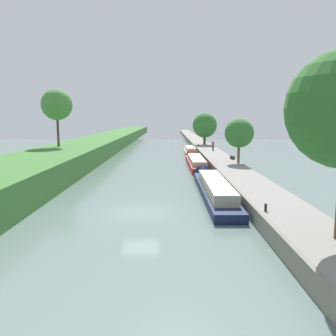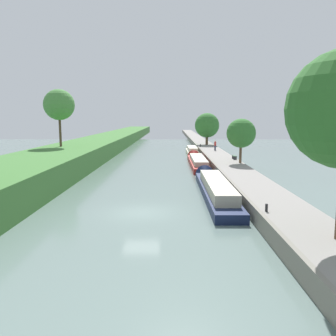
# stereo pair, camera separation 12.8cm
# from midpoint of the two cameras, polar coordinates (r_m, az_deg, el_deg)

# --- Properties ---
(ground_plane) EXTENTS (160.00, 160.00, 0.00)m
(ground_plane) POSITION_cam_midpoint_polar(r_m,az_deg,el_deg) (23.85, -4.49, -7.35)
(ground_plane) COLOR slate
(right_towpath) EXTENTS (3.54, 260.00, 1.01)m
(right_towpath) POSITION_cam_midpoint_polar(r_m,az_deg,el_deg) (24.69, 17.14, -5.95)
(right_towpath) COLOR gray
(right_towpath) RESTS_ON ground_plane
(stone_quay) EXTENTS (0.25, 260.00, 1.06)m
(stone_quay) POSITION_cam_midpoint_polar(r_m,az_deg,el_deg) (24.20, 12.83, -6.01)
(stone_quay) COLOR gray
(stone_quay) RESTS_ON ground_plane
(narrowboat_navy) EXTENTS (2.11, 17.12, 2.14)m
(narrowboat_navy) POSITION_cam_midpoint_polar(r_m,az_deg,el_deg) (29.52, 7.62, -3.15)
(narrowboat_navy) COLOR #141E42
(narrowboat_navy) RESTS_ON ground_plane
(narrowboat_red) EXTENTS (2.08, 16.17, 1.97)m
(narrowboat_red) POSITION_cam_midpoint_polar(r_m,az_deg,el_deg) (47.41, 4.76, 1.13)
(narrowboat_red) COLOR maroon
(narrowboat_red) RESTS_ON ground_plane
(narrowboat_cream) EXTENTS (1.82, 10.62, 1.92)m
(narrowboat_cream) POSITION_cam_midpoint_polar(r_m,az_deg,el_deg) (61.23, 3.84, 2.83)
(narrowboat_cream) COLOR beige
(narrowboat_cream) RESTS_ON ground_plane
(tree_rightbank_midnear) EXTENTS (3.47, 3.47, 5.32)m
(tree_rightbank_midnear) POSITION_cam_midpoint_polar(r_m,az_deg,el_deg) (42.21, 11.88, 5.63)
(tree_rightbank_midnear) COLOR brown
(tree_rightbank_midnear) RESTS_ON right_towpath
(tree_rightbank_midfar) EXTENTS (4.90, 4.90, 6.34)m
(tree_rightbank_midfar) POSITION_cam_midpoint_polar(r_m,az_deg,el_deg) (70.26, 6.32, 7.02)
(tree_rightbank_midfar) COLOR brown
(tree_rightbank_midfar) RESTS_ON right_towpath
(tree_leftbank_downstream) EXTENTS (4.14, 4.14, 7.71)m
(tree_leftbank_downstream) POSITION_cam_midpoint_polar(r_m,az_deg,el_deg) (49.30, -17.71, 9.92)
(tree_leftbank_downstream) COLOR #4C3828
(tree_leftbank_downstream) RESTS_ON left_grassy_bank
(person_walking) EXTENTS (0.34, 0.34, 1.66)m
(person_walking) POSITION_cam_midpoint_polar(r_m,az_deg,el_deg) (57.93, 7.67, 3.76)
(person_walking) COLOR #282D42
(person_walking) RESTS_ON right_towpath
(mooring_bollard_near) EXTENTS (0.16, 0.16, 0.45)m
(mooring_bollard_near) POSITION_cam_midpoint_polar(r_m,az_deg,el_deg) (21.06, 15.95, -6.31)
(mooring_bollard_near) COLOR black
(mooring_bollard_near) RESTS_ON right_towpath
(mooring_bollard_far) EXTENTS (0.16, 0.16, 0.45)m
(mooring_bollard_far) POSITION_cam_midpoint_polar(r_m,az_deg,el_deg) (65.66, 5.23, 3.76)
(mooring_bollard_far) COLOR black
(mooring_bollard_far) RESTS_ON right_towpath
(park_bench) EXTENTS (0.44, 1.50, 0.47)m
(park_bench) POSITION_cam_midpoint_polar(r_m,az_deg,el_deg) (46.25, 10.80, 1.88)
(park_bench) COLOR #333338
(park_bench) RESTS_ON right_towpath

